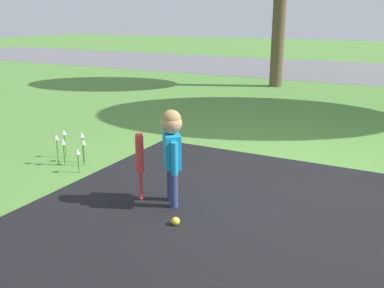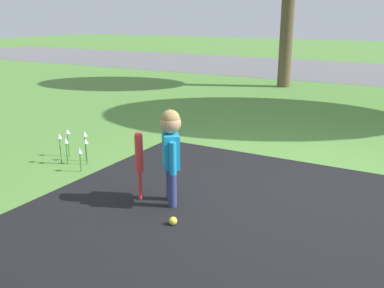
# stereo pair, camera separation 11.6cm
# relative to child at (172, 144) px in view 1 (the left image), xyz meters

# --- Properties ---
(ground_plane) EXTENTS (60.00, 60.00, 0.00)m
(ground_plane) POSITION_rel_child_xyz_m (0.96, 0.82, -0.59)
(ground_plane) COLOR #518438
(street_strip) EXTENTS (40.00, 6.00, 0.01)m
(street_strip) POSITION_rel_child_xyz_m (0.96, 11.59, -0.59)
(street_strip) COLOR slate
(street_strip) RESTS_ON ground
(child) EXTENTS (0.27, 0.30, 0.92)m
(child) POSITION_rel_child_xyz_m (0.00, 0.00, 0.00)
(child) COLOR navy
(child) RESTS_ON ground
(baseball_bat) EXTENTS (0.08, 0.08, 0.69)m
(baseball_bat) POSITION_rel_child_xyz_m (-0.31, -0.07, -0.15)
(baseball_bat) COLOR red
(baseball_bat) RESTS_ON ground
(sports_ball) EXTENTS (0.07, 0.07, 0.07)m
(sports_ball) POSITION_rel_child_xyz_m (0.25, -0.37, -0.56)
(sports_ball) COLOR yellow
(sports_ball) RESTS_ON ground
(flower_bed) EXTENTS (0.59, 0.40, 0.38)m
(flower_bed) POSITION_rel_child_xyz_m (-1.64, 0.41, -0.31)
(flower_bed) COLOR #38702D
(flower_bed) RESTS_ON ground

